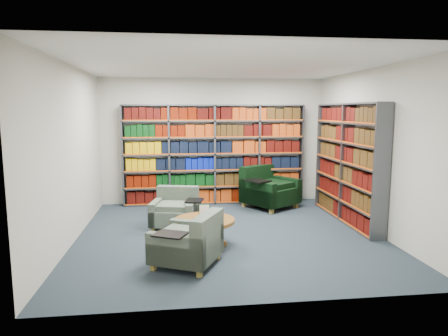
{
  "coord_description": "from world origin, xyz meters",
  "views": [
    {
      "loc": [
        -0.88,
        -6.48,
        2.07
      ],
      "look_at": [
        0.0,
        0.6,
        1.05
      ],
      "focal_mm": 32.0,
      "sensor_mm": 36.0,
      "label": 1
    }
  ],
  "objects": [
    {
      "name": "chair_teal_left",
      "position": [
        -0.88,
        0.59,
        0.28
      ],
      "size": [
        0.99,
        0.92,
        0.7
      ],
      "color": "#0D2635",
      "rests_on": "ground"
    },
    {
      "name": "chair_green_right",
      "position": [
        1.1,
        1.88,
        0.36
      ],
      "size": [
        1.34,
        1.34,
        0.88
      ],
      "color": "black",
      "rests_on": "ground"
    },
    {
      "name": "bookshelf_back",
      "position": [
        0.0,
        2.34,
        1.1
      ],
      "size": [
        4.0,
        0.28,
        2.2
      ],
      "color": "#47494F",
      "rests_on": "ground"
    },
    {
      "name": "coffee_table",
      "position": [
        -0.45,
        -0.58,
        0.35
      ],
      "size": [
        0.93,
        0.93,
        0.65
      ],
      "color": "brown",
      "rests_on": "ground"
    },
    {
      "name": "bookshelf_right",
      "position": [
        2.34,
        0.6,
        1.1
      ],
      "size": [
        0.28,
        2.5,
        2.2
      ],
      "color": "#47494F",
      "rests_on": "ground"
    },
    {
      "name": "chair_teal_front",
      "position": [
        -0.68,
        -1.3,
        0.29
      ],
      "size": [
        1.07,
        1.08,
        0.73
      ],
      "color": "#0D2635",
      "rests_on": "ground"
    },
    {
      "name": "room_shell",
      "position": [
        0.0,
        0.0,
        1.4
      ],
      "size": [
        5.02,
        5.02,
        2.82
      ],
      "color": "black",
      "rests_on": "ground"
    }
  ]
}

